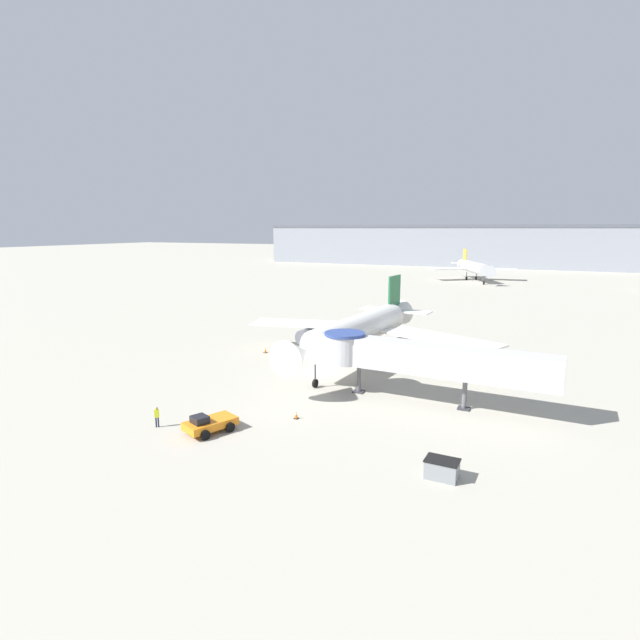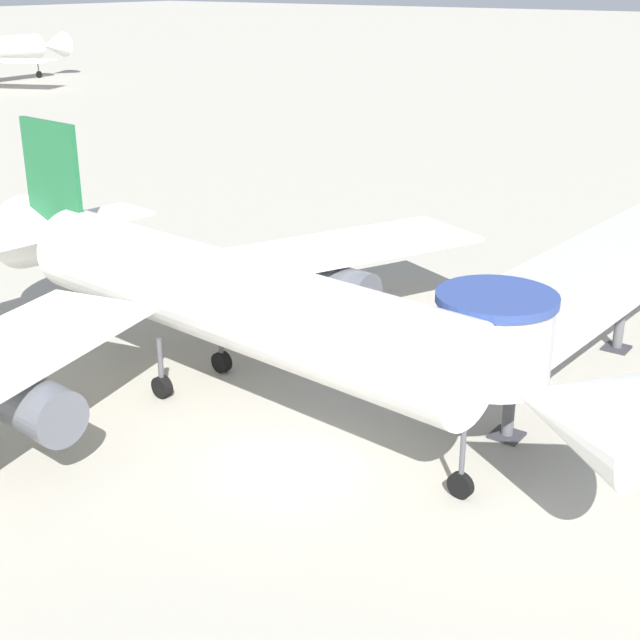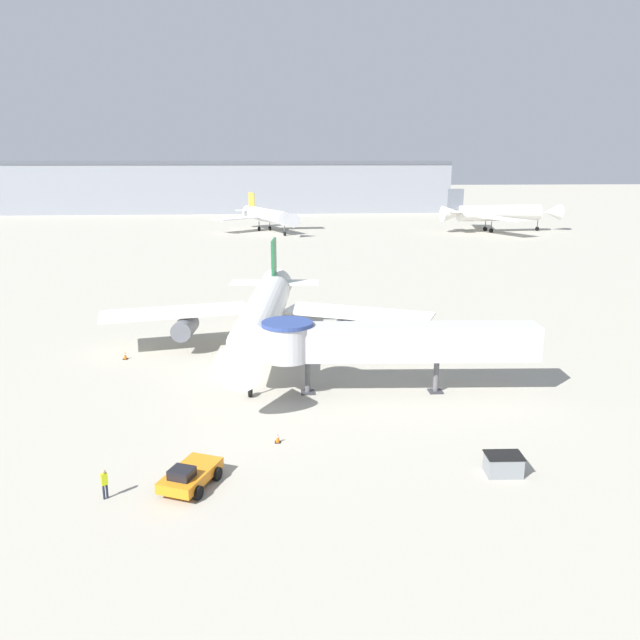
% 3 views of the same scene
% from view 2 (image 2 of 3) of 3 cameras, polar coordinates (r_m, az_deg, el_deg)
% --- Properties ---
extents(ground_plane, '(800.00, 800.00, 0.00)m').
position_cam_2_polar(ground_plane, '(31.32, -1.81, -9.20)').
color(ground_plane, '#A8A393').
extents(main_airplane, '(33.51, 30.64, 9.92)m').
position_cam_2_polar(main_airplane, '(34.50, -6.43, 1.34)').
color(main_airplane, white).
rests_on(main_airplane, ground_plane).
extents(jet_bridge, '(22.26, 4.47, 6.03)m').
position_cam_2_polar(jet_bridge, '(37.09, 16.67, 2.24)').
color(jet_bridge, '#B7B7BC').
rests_on(jet_bridge, ground_plane).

